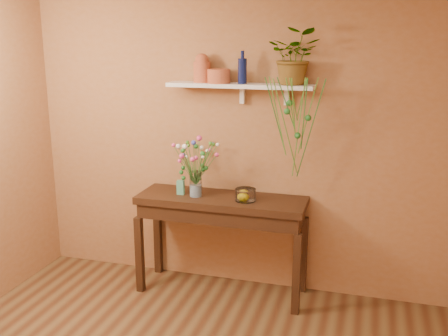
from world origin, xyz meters
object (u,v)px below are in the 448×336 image
object	(u,v)px
glass_vase	(196,186)
glass_bowl	(245,195)
sideboard	(221,211)
terracotta_jug	(202,69)
blue_bottle	(242,70)
spider_plant	(295,56)
bouquet	(195,155)

from	to	relation	value
glass_vase	glass_bowl	size ratio (longest dim) A/B	1.26
sideboard	terracotta_jug	xyz separation A→B (m)	(-0.22, 0.15, 1.26)
sideboard	terracotta_jug	bearing A→B (deg)	145.92
glass_vase	glass_bowl	bearing A→B (deg)	-0.83
sideboard	blue_bottle	bearing A→B (deg)	37.19
sideboard	spider_plant	xyz separation A→B (m)	(0.60, 0.15, 1.38)
blue_bottle	terracotta_jug	bearing A→B (deg)	174.85
glass_vase	spider_plant	bearing A→B (deg)	13.17
blue_bottle	spider_plant	world-z (taller)	spider_plant
bouquet	glass_bowl	xyz separation A→B (m)	(0.48, -0.02, -0.32)
sideboard	blue_bottle	xyz separation A→B (m)	(0.16, 0.12, 1.26)
sideboard	terracotta_jug	world-z (taller)	terracotta_jug
terracotta_jug	glass_bowl	xyz separation A→B (m)	(0.46, -0.20, -1.08)
sideboard	bouquet	size ratio (longest dim) A/B	3.41
blue_bottle	glass_bowl	world-z (taller)	blue_bottle
spider_plant	glass_vase	xyz separation A→B (m)	(-0.83, -0.20, -1.15)
sideboard	bouquet	world-z (taller)	bouquet
sideboard	spider_plant	size ratio (longest dim) A/B	3.25
glass_bowl	spider_plant	bearing A→B (deg)	28.75
glass_bowl	glass_vase	bearing A→B (deg)	179.17
blue_bottle	glass_vase	xyz separation A→B (m)	(-0.39, -0.16, -1.02)
bouquet	spider_plant	bearing A→B (deg)	11.87
glass_vase	sideboard	bearing A→B (deg)	10.38
spider_plant	bouquet	bearing A→B (deg)	-168.13
blue_bottle	bouquet	size ratio (longest dim) A/B	0.62
glass_vase	bouquet	bearing A→B (deg)	125.99
terracotta_jug	glass_bowl	distance (m)	1.19
terracotta_jug	bouquet	world-z (taller)	terracotta_jug
terracotta_jug	spider_plant	xyz separation A→B (m)	(0.83, 0.00, 0.11)
terracotta_jug	blue_bottle	bearing A→B (deg)	-5.15
blue_bottle	glass_vase	size ratio (longest dim) A/B	1.22
blue_bottle	glass_bowl	size ratio (longest dim) A/B	1.54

